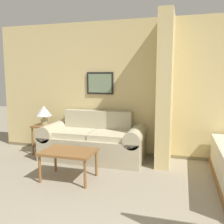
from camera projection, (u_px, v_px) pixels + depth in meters
wall_back at (168, 90)px, 4.66m from camera, size 7.12×0.16×2.60m
wall_partition_pillar at (165, 90)px, 4.28m from camera, size 0.24×0.71×2.60m
couch at (93, 141)px, 4.69m from camera, size 1.91×0.84×0.88m
coffee_table at (69, 154)px, 3.71m from camera, size 0.78×0.55×0.44m
side_table at (45, 130)px, 4.98m from camera, size 0.40×0.40×0.58m
table_lamp at (44, 112)px, 4.93m from camera, size 0.31×0.31×0.38m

